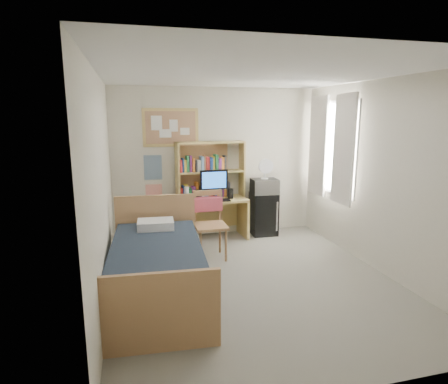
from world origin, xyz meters
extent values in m
cube|color=gray|center=(0.00, 0.00, -0.01)|extent=(3.60, 4.20, 0.02)
cube|color=white|center=(0.00, 0.00, 2.60)|extent=(3.60, 4.20, 0.02)
cube|color=silver|center=(0.00, 2.10, 1.30)|extent=(3.60, 0.04, 2.60)
cube|color=silver|center=(0.00, -2.10, 1.30)|extent=(3.60, 0.04, 2.60)
cube|color=silver|center=(-1.80, 0.00, 1.30)|extent=(0.04, 4.20, 2.60)
cube|color=silver|center=(1.80, 0.00, 1.30)|extent=(0.04, 4.20, 2.60)
cube|color=white|center=(1.75, 1.20, 1.60)|extent=(0.10, 1.40, 1.70)
cube|color=white|center=(1.72, 0.80, 1.60)|extent=(0.04, 0.55, 1.70)
cube|color=white|center=(1.72, 1.60, 1.60)|extent=(0.04, 0.55, 1.70)
cube|color=tan|center=(-0.78, 2.08, 1.92)|extent=(0.94, 0.03, 0.64)
cube|color=#215585|center=(-1.10, 2.09, 1.25)|extent=(0.30, 0.01, 0.42)
cube|color=#E94029|center=(-1.10, 2.09, 0.78)|extent=(0.28, 0.01, 0.36)
cube|color=#D7BA68|center=(-0.12, 1.79, 0.36)|extent=(1.17, 0.64, 0.71)
cube|color=tan|center=(-0.36, 0.92, 0.51)|extent=(0.51, 0.51, 1.02)
cube|color=black|center=(0.82, 1.84, 0.38)|extent=(0.47, 0.47, 0.76)
cube|color=#1A232F|center=(-1.23, -0.10, 0.30)|extent=(1.25, 2.27, 0.61)
cube|color=#D7BA68|center=(-0.13, 1.94, 1.20)|extent=(1.20, 0.37, 0.97)
cube|color=black|center=(-0.12, 1.73, 0.97)|extent=(0.48, 0.07, 0.51)
cube|color=black|center=(-0.11, 1.60, 0.72)|extent=(0.47, 0.17, 0.02)
cube|color=black|center=(-0.42, 1.72, 0.81)|extent=(0.08, 0.08, 0.18)
cube|color=black|center=(0.18, 1.75, 0.80)|extent=(0.08, 0.08, 0.18)
cylinder|color=silver|center=(-0.59, 1.67, 0.84)|extent=(0.08, 0.08, 0.25)
cube|color=#E3566A|center=(-0.36, 1.12, 0.79)|extent=(0.44, 0.13, 0.21)
cube|color=#B4B4B9|center=(0.82, 1.82, 0.89)|extent=(0.47, 0.37, 0.26)
cylinder|color=silver|center=(0.82, 1.82, 1.18)|extent=(0.27, 0.27, 0.32)
cube|color=silver|center=(-1.18, 0.65, 0.66)|extent=(0.51, 0.37, 0.12)
camera|label=1|loc=(-1.49, -4.33, 2.12)|focal=30.00mm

